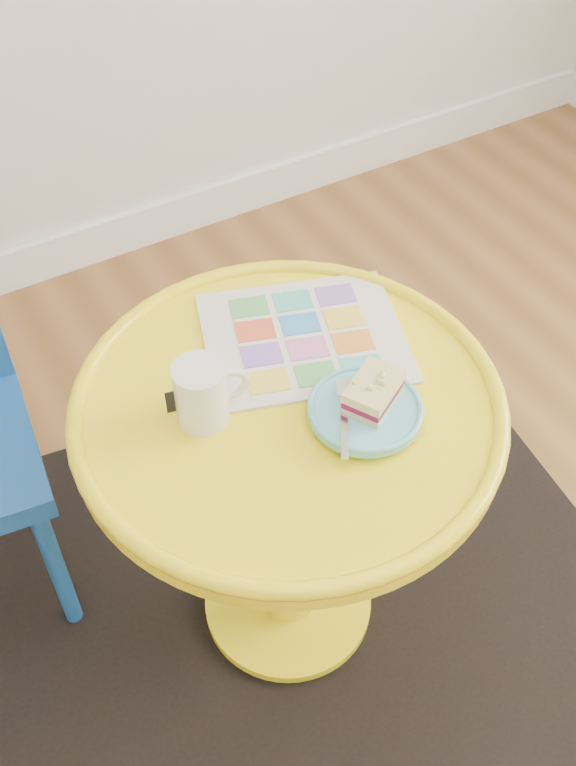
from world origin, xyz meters
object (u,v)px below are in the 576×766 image
newspaper (304,337)px  mug (203,392)px  plate (365,411)px  side_table (288,472)px

newspaper → mug: bearing=-143.2°
newspaper → mug: size_ratio=2.83×
newspaper → mug: mug is taller
mug → plate: mug is taller
side_table → plate: 0.22m
side_table → plate: bearing=-46.4°
side_table → mug: mug is taller
newspaper → plate: (-0.01, -0.18, 0.01)m
side_table → plate: (0.08, -0.08, 0.18)m
side_table → mug: bearing=163.6°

